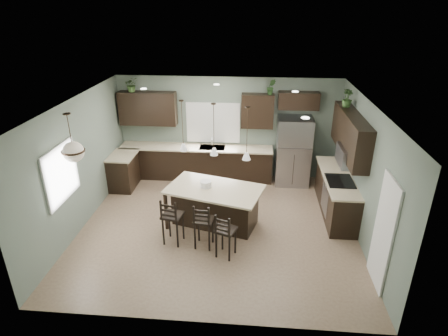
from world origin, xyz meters
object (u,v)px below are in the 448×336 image
Objects in this scene: bar_stool_right at (226,234)px; plant_back_left at (132,85)px; refrigerator at (293,151)px; bar_stool_center at (204,225)px; serving_dish at (206,184)px; bar_stool_left at (173,220)px; kitchen_island at (215,207)px.

plant_back_left reaches higher than bar_stool_right.
refrigerator reaches higher than bar_stool_center.
refrigerator is at bearing 47.77° from serving_dish.
plant_back_left is at bearing 129.02° from bar_stool_left.
serving_dish is 0.25× the size of bar_stool_right.
bar_stool_left is 2.75× the size of plant_back_left.
serving_dish is 0.24× the size of bar_stool_center.
refrigerator is 1.89× the size of bar_stool_right.
bar_stool_center is at bearing -83.78° from kitchen_island.
serving_dish is (-2.06, -2.27, 0.07)m from refrigerator.
bar_stool_left is (-0.78, -0.71, 0.06)m from kitchen_island.
refrigerator is at bearing 86.21° from bar_stool_right.
refrigerator is 3.02m from kitchen_island.
plant_back_left is (-1.67, 3.22, 2.06)m from bar_stool_left.
refrigerator is 0.92× the size of kitchen_island.
bar_stool_right is at bearing -114.31° from refrigerator.
bar_stool_center is 1.04× the size of bar_stool_right.
refrigerator is at bearing 60.51° from bar_stool_left.
bar_stool_left is at bearing 179.16° from bar_stool_center.
kitchen_island is at bearing 86.98° from bar_stool_center.
bar_stool_center is 0.54m from bar_stool_right.
bar_stool_left is 1.04× the size of bar_stool_center.
serving_dish reaches higher than bar_stool_left.
bar_stool_center reaches higher than bar_stool_right.
serving_dish is at bearing -180.00° from kitchen_island.
bar_stool_right is at bearing -23.53° from bar_stool_center.
bar_stool_left reaches higher than kitchen_island.
kitchen_island is at bearing -128.79° from refrigerator.
bar_stool_left is (-2.65, -3.04, -0.40)m from refrigerator.
plant_back_left is at bearing 148.41° from bar_stool_right.
plant_back_left is (-2.26, 2.46, 1.60)m from serving_dish.
serving_dish is 1.34m from bar_stool_right.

